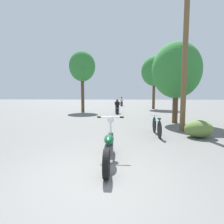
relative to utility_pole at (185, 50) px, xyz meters
name	(u,v)px	position (x,y,z in m)	size (l,w,h in m)	color
ground_plane	(96,182)	(-3.39, -5.05, -3.73)	(120.00, 120.00, 0.00)	#60605E
utility_pole	(185,50)	(0.00, 0.00, 0.00)	(1.10, 0.24, 7.27)	brown
roadside_tree_right_near	(176,71)	(0.38, 2.44, -0.58)	(2.89, 2.60, 4.83)	#513A23
roadside_tree_right_far	(154,71)	(1.03, 13.10, 0.78)	(3.07, 2.77, 6.31)	#513A23
roadside_tree_left	(82,67)	(-6.86, 9.48, 0.81)	(2.63, 2.37, 6.11)	#513A23
roadside_bush	(199,129)	(0.22, -1.24, -3.38)	(1.10, 0.88, 0.70)	#5B7A38
motorcycle_foreground	(109,146)	(-3.19, -4.05, -3.31)	(0.75, 2.15, 1.12)	black
motorcycle_rider_lead	(117,108)	(-3.26, 7.73, -3.23)	(0.50, 2.06, 1.33)	black
motorcycle_rider_far	(122,103)	(-2.84, 18.63, -3.20)	(0.50, 1.98, 1.39)	black
bicycle_parked	(157,127)	(-1.39, -0.97, -3.35)	(0.44, 1.78, 0.83)	black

